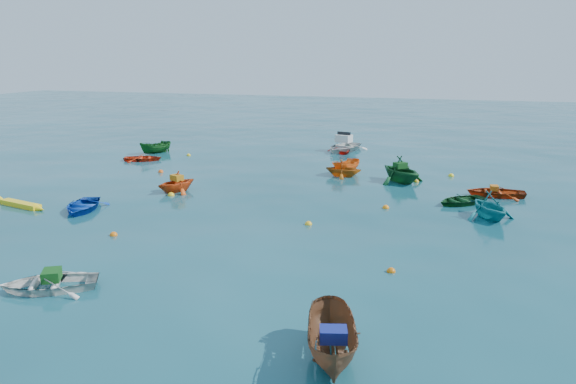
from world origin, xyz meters
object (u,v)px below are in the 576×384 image
(dinghy_white_near, at_px, (50,289))
(kayak_yellow, at_px, (21,207))
(dinghy_blue_sw, at_px, (83,210))
(motorboat_white, at_px, (344,151))

(dinghy_white_near, relative_size, kayak_yellow, 0.92)
(kayak_yellow, bearing_deg, dinghy_white_near, -120.83)
(dinghy_blue_sw, distance_m, dinghy_white_near, 10.29)
(motorboat_white, bearing_deg, dinghy_white_near, -83.35)
(motorboat_white, bearing_deg, dinghy_blue_sw, -98.91)
(dinghy_blue_sw, height_order, motorboat_white, motorboat_white)
(kayak_yellow, xyz_separation_m, motorboat_white, (12.66, 22.27, 0.00))
(kayak_yellow, relative_size, motorboat_white, 0.80)
(dinghy_blue_sw, relative_size, motorboat_white, 0.73)
(dinghy_white_near, distance_m, motorboat_white, 30.94)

